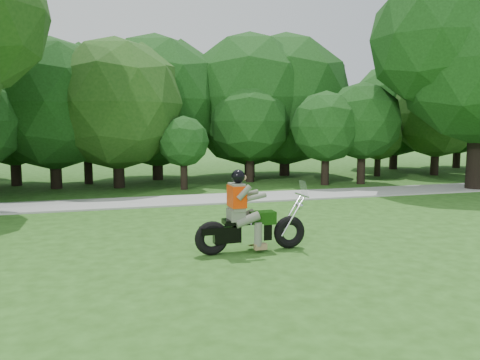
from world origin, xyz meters
TOP-DOWN VIEW (x-y plane):
  - ground at (0.00, 0.00)m, footprint 100.00×100.00m
  - walkway at (0.00, 8.00)m, footprint 60.00×2.20m
  - tree_line at (-1.10, 14.56)m, footprint 40.50×11.53m
  - big_tree_east at (10.46, 7.87)m, footprint 9.07×6.89m
  - chopper_motorcycle at (-1.79, 0.80)m, footprint 2.60×0.69m

SIDE VIEW (x-z plane):
  - ground at x=0.00m, z-range 0.00..0.00m
  - walkway at x=0.00m, z-range 0.00..0.06m
  - chopper_motorcycle at x=-1.79m, z-range -0.24..1.61m
  - tree_line at x=-1.10m, z-range -0.13..7.54m
  - big_tree_east at x=10.46m, z-range 0.80..11.26m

